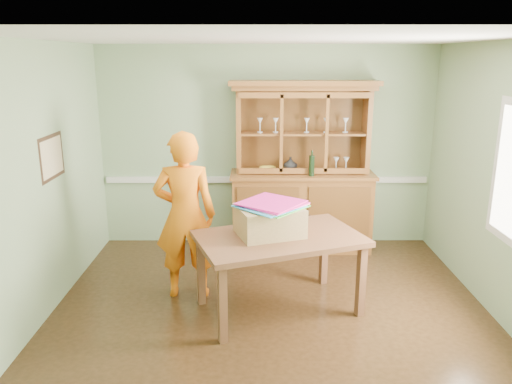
{
  "coord_description": "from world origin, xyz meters",
  "views": [
    {
      "loc": [
        -0.15,
        -4.71,
        2.54
      ],
      "look_at": [
        -0.15,
        0.4,
        1.15
      ],
      "focal_mm": 35.0,
      "sensor_mm": 36.0,
      "label": 1
    }
  ],
  "objects_px": {
    "china_hutch": "(301,192)",
    "dining_table": "(279,245)",
    "person": "(185,216)",
    "cardboard_box": "(269,221)"
  },
  "relations": [
    {
      "from": "china_hutch",
      "to": "dining_table",
      "type": "relative_size",
      "value": 1.22
    },
    {
      "from": "person",
      "to": "dining_table",
      "type": "bearing_deg",
      "value": 157.57
    },
    {
      "from": "china_hutch",
      "to": "person",
      "type": "distance_m",
      "value": 1.96
    },
    {
      "from": "china_hutch",
      "to": "person",
      "type": "xyz_separation_m",
      "value": [
        -1.37,
        -1.4,
        0.12
      ]
    },
    {
      "from": "dining_table",
      "to": "person",
      "type": "height_order",
      "value": "person"
    },
    {
      "from": "cardboard_box",
      "to": "china_hutch",
      "type": "bearing_deg",
      "value": 74.36
    },
    {
      "from": "china_hutch",
      "to": "cardboard_box",
      "type": "height_order",
      "value": "china_hutch"
    },
    {
      "from": "dining_table",
      "to": "person",
      "type": "xyz_separation_m",
      "value": [
        -0.99,
        0.35,
        0.2
      ]
    },
    {
      "from": "china_hutch",
      "to": "dining_table",
      "type": "bearing_deg",
      "value": -102.12
    },
    {
      "from": "china_hutch",
      "to": "cardboard_box",
      "type": "relative_size",
      "value": 3.62
    }
  ]
}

